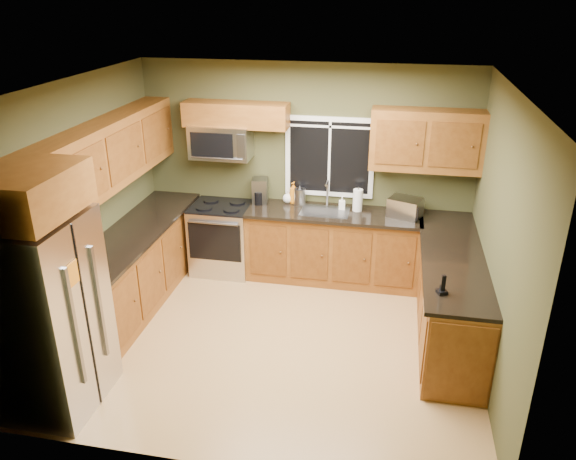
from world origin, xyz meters
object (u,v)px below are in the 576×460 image
(refrigerator, at_px, (49,315))
(microwave, at_px, (221,142))
(coffee_maker, at_px, (260,191))
(toaster_oven, at_px, (405,208))
(soap_bottle_a, at_px, (293,193))
(kettle, at_px, (300,196))
(soap_bottle_c, at_px, (288,196))
(range, at_px, (222,238))
(paper_towel_roll, at_px, (358,200))
(cordless_phone, at_px, (442,288))
(soap_bottle_b, at_px, (342,203))

(refrigerator, height_order, microwave, microwave)
(refrigerator, height_order, coffee_maker, refrigerator)
(toaster_oven, distance_m, soap_bottle_a, 1.43)
(kettle, bearing_deg, soap_bottle_c, 163.35)
(range, height_order, paper_towel_roll, paper_towel_roll)
(soap_bottle_a, relative_size, soap_bottle_c, 1.70)
(range, height_order, soap_bottle_c, soap_bottle_c)
(paper_towel_roll, bearing_deg, microwave, 179.41)
(cordless_phone, bearing_deg, toaster_oven, 100.54)
(kettle, distance_m, paper_towel_roll, 0.74)
(toaster_oven, relative_size, soap_bottle_c, 2.75)
(kettle, distance_m, soap_bottle_a, 0.11)
(kettle, bearing_deg, paper_towel_roll, -4.79)
(refrigerator, bearing_deg, soap_bottle_a, 61.98)
(range, distance_m, paper_towel_roll, 1.85)
(soap_bottle_c, relative_size, cordless_phone, 0.87)
(refrigerator, relative_size, soap_bottle_c, 10.92)
(soap_bottle_b, relative_size, soap_bottle_c, 1.03)
(paper_towel_roll, xyz_separation_m, soap_bottle_a, (-0.83, 0.11, 0.00))
(refrigerator, bearing_deg, soap_bottle_b, 52.25)
(paper_towel_roll, distance_m, soap_bottle_b, 0.20)
(kettle, relative_size, paper_towel_roll, 0.86)
(soap_bottle_b, bearing_deg, cordless_phone, -59.87)
(soap_bottle_a, bearing_deg, soap_bottle_c, 180.00)
(refrigerator, height_order, soap_bottle_a, refrigerator)
(toaster_oven, bearing_deg, kettle, 173.35)
(coffee_maker, height_order, paper_towel_roll, coffee_maker)
(paper_towel_roll, relative_size, soap_bottle_b, 1.81)
(refrigerator, bearing_deg, toaster_oven, 42.87)
(refrigerator, relative_size, range, 1.92)
(coffee_maker, xyz_separation_m, kettle, (0.52, 0.01, -0.03))
(soap_bottle_a, height_order, soap_bottle_c, soap_bottle_a)
(toaster_oven, height_order, kettle, kettle)
(range, relative_size, soap_bottle_a, 3.34)
(paper_towel_roll, bearing_deg, range, -176.11)
(toaster_oven, relative_size, kettle, 1.72)
(refrigerator, xyz_separation_m, cordless_phone, (3.35, 0.96, 0.10))
(refrigerator, distance_m, coffee_maker, 3.17)
(microwave, relative_size, soap_bottle_c, 4.61)
(soap_bottle_a, bearing_deg, microwave, -174.07)
(microwave, relative_size, toaster_oven, 1.68)
(range, xyz_separation_m, soap_bottle_a, (0.91, 0.23, 0.61))
(paper_towel_roll, bearing_deg, soap_bottle_b, 179.89)
(range, bearing_deg, soap_bottle_c, 15.47)
(toaster_oven, relative_size, coffee_maker, 1.42)
(coffee_maker, bearing_deg, soap_bottle_b, -2.67)
(paper_towel_roll, bearing_deg, kettle, 175.21)
(microwave, height_order, cordless_phone, microwave)
(microwave, bearing_deg, toaster_oven, -2.71)
(refrigerator, bearing_deg, soap_bottle_c, 63.10)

